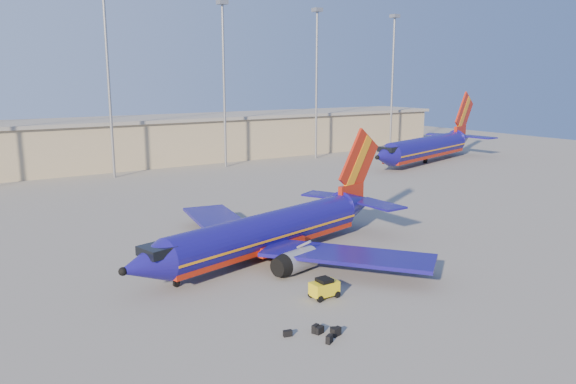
# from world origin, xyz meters

# --- Properties ---
(ground) EXTENTS (220.00, 220.00, 0.00)m
(ground) POSITION_xyz_m (0.00, 0.00, 0.00)
(ground) COLOR slate
(ground) RESTS_ON ground
(terminal_building) EXTENTS (122.00, 16.00, 8.50)m
(terminal_building) POSITION_xyz_m (10.00, 58.00, 4.32)
(terminal_building) COLOR gray
(terminal_building) RESTS_ON ground
(light_mast_row) EXTENTS (101.60, 1.60, 28.65)m
(light_mast_row) POSITION_xyz_m (5.00, 46.00, 17.55)
(light_mast_row) COLOR gray
(light_mast_row) RESTS_ON ground
(aircraft_main) EXTENTS (30.92, 29.38, 10.65)m
(aircraft_main) POSITION_xyz_m (-4.90, -2.37, 2.27)
(aircraft_main) COLOR navy
(aircraft_main) RESTS_ON ground
(aircraft_second) EXTENTS (37.14, 18.72, 12.92)m
(aircraft_second) POSITION_xyz_m (49.36, 29.73, 2.96)
(aircraft_second) COLOR navy
(aircraft_second) RESTS_ON ground
(baggage_tug) EXTENTS (2.07, 1.26, 1.49)m
(baggage_tug) POSITION_xyz_m (-7.00, -12.85, 0.77)
(baggage_tug) COLOR gold
(baggage_tug) RESTS_ON ground
(luggage_pile) EXTENTS (3.34, 2.60, 0.54)m
(luggage_pile) POSITION_xyz_m (-10.76, -17.74, 0.24)
(luggage_pile) COLOR black
(luggage_pile) RESTS_ON ground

